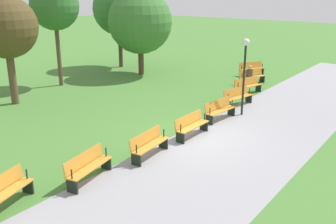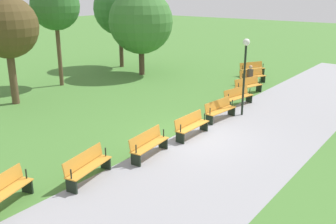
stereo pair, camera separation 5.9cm
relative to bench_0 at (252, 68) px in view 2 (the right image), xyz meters
name	(u,v)px [view 2 (the right image)]	position (x,y,z in m)	size (l,w,h in m)	color
ground_plane	(192,137)	(12.10, 3.12, -0.48)	(120.00, 120.00, 0.00)	#477A33
path_paving	(235,148)	(12.10, 5.04, -0.47)	(39.67, 5.09, 0.01)	#939399
bench_0	(252,68)	(0.00, 0.00, 0.00)	(1.85, 1.29, 0.89)	orange
bench_1	(252,76)	(2.27, 1.08, 0.00)	(1.88, 1.15, 0.89)	orange
bench_2	(248,85)	(4.64, 1.94, 0.00)	(1.90, 0.99, 0.89)	orange
bench_3	(238,96)	(7.09, 2.56, 0.00)	(1.90, 0.83, 0.89)	orange
bench_4	(220,109)	(9.58, 2.93, 0.00)	(1.88, 0.65, 0.89)	orange
bench_5	(191,125)	(12.10, 3.05, 0.00)	(1.84, 0.47, 0.89)	orange
bench_6	(148,144)	(14.62, 2.93, 0.00)	(1.88, 0.65, 0.89)	orange
bench_7	(87,166)	(17.11, 2.56, 0.00)	(1.90, 0.83, 0.89)	orange
bench_8	(2,192)	(19.55, 1.94, 0.00)	(1.90, 0.99, 0.89)	orange
person_seated	(251,74)	(2.55, 1.12, 0.16)	(0.48, 0.59, 1.20)	#4C4238
tree_0	(55,6)	(9.72, -8.15, 4.25)	(2.85, 2.85, 6.18)	brown
tree_1	(7,28)	(13.70, -6.82, 3.40)	(3.08, 3.08, 5.45)	brown
tree_3	(141,22)	(4.36, -6.23, 3.12)	(4.31, 4.31, 5.76)	#4C3828
tree_4	(120,9)	(3.18, -9.28, 3.81)	(3.84, 3.84, 6.22)	#4C3828
lamp_post	(245,62)	(8.34, 3.44, 2.05)	(0.32, 0.32, 3.57)	black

